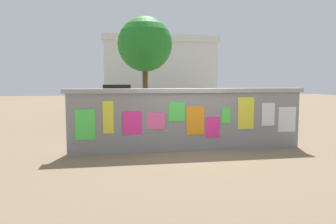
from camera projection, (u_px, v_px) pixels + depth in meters
The scene contains 9 objects.
ground at pixel (152, 119), 17.36m from camera, with size 60.00×60.00×0.00m, color #7A664C.
poster_wall at pixel (189, 119), 9.43m from camera, with size 6.97×0.42×1.79m.
auto_rickshaw_truck at pixel (138, 105), 15.21m from camera, with size 3.63×1.58×1.85m.
motorcycle at pixel (100, 125), 11.47m from camera, with size 1.90×0.56×0.87m.
bicycle_near at pixel (222, 122), 13.20m from camera, with size 1.71×0.44×0.95m.
person_walking at pixel (241, 112), 10.80m from camera, with size 0.46×0.46×1.62m.
person_bystander at pixel (208, 112), 10.87m from camera, with size 0.43×0.43×1.62m.
tree_roadside at pixel (145, 45), 18.73m from camera, with size 3.12×3.12×5.66m.
building_background at pixel (158, 72), 27.51m from camera, with size 9.17×4.88×5.56m.
Camera 1 is at (-2.26, -9.12, 1.99)m, focal length 35.08 mm.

